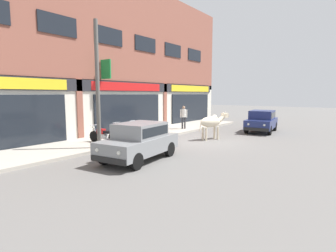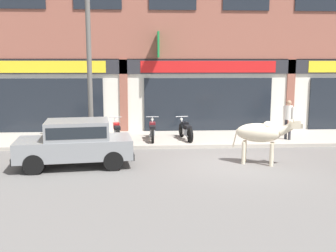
{
  "view_description": "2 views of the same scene",
  "coord_description": "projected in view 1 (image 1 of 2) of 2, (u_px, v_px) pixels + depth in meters",
  "views": [
    {
      "loc": [
        -12.38,
        -7.1,
        2.57
      ],
      "look_at": [
        -1.71,
        1.0,
        0.93
      ],
      "focal_mm": 28.0,
      "sensor_mm": 36.0,
      "label": 1
    },
    {
      "loc": [
        -2.87,
        -12.27,
        3.2
      ],
      "look_at": [
        -2.09,
        1.0,
        1.08
      ],
      "focal_mm": 42.0,
      "sensor_mm": 36.0,
      "label": 2
    }
  ],
  "objects": [
    {
      "name": "ground_plane",
      "position": [
        201.0,
        141.0,
        14.36
      ],
      "size": [
        90.0,
        90.0,
        0.0
      ],
      "primitive_type": "plane",
      "color": "#605E5B"
    },
    {
      "name": "sidewalk",
      "position": [
        148.0,
        134.0,
        16.67
      ],
      "size": [
        19.0,
        3.32,
        0.14
      ],
      "primitive_type": "cube",
      "color": "#A8A093",
      "rests_on": "ground"
    },
    {
      "name": "shop_building",
      "position": [
        126.0,
        60.0,
        17.25
      ],
      "size": [
        23.0,
        1.4,
        10.03
      ],
      "color": "#8E5142",
      "rests_on": "ground"
    },
    {
      "name": "cow",
      "position": [
        212.0,
        122.0,
        14.77
      ],
      "size": [
        2.05,
        1.07,
        1.61
      ],
      "color": "beige",
      "rests_on": "ground"
    },
    {
      "name": "car_0",
      "position": [
        140.0,
        139.0,
        10.2
      ],
      "size": [
        3.75,
        2.04,
        1.46
      ],
      "color": "black",
      "rests_on": "ground"
    },
    {
      "name": "car_1",
      "position": [
        262.0,
        120.0,
        17.81
      ],
      "size": [
        3.75,
        2.04,
        1.46
      ],
      "color": "black",
      "rests_on": "ground"
    },
    {
      "name": "motorcycle_0",
      "position": [
        103.0,
        135.0,
        13.11
      ],
      "size": [
        0.54,
        1.8,
        0.88
      ],
      "color": "black",
      "rests_on": "sidewalk"
    },
    {
      "name": "motorcycle_1",
      "position": [
        124.0,
        132.0,
        14.26
      ],
      "size": [
        0.52,
        1.81,
        0.88
      ],
      "color": "black",
      "rests_on": "sidewalk"
    },
    {
      "name": "motorcycle_2",
      "position": [
        141.0,
        129.0,
        15.33
      ],
      "size": [
        0.57,
        1.8,
        0.88
      ],
      "color": "black",
      "rests_on": "sidewalk"
    },
    {
      "name": "pedestrian",
      "position": [
        184.0,
        115.0,
        18.38
      ],
      "size": [
        0.32,
        0.43,
        1.6
      ],
      "color": "#2D2D33",
      "rests_on": "sidewalk"
    },
    {
      "name": "utility_pole",
      "position": [
        98.0,
        85.0,
        11.62
      ],
      "size": [
        0.18,
        0.18,
        5.65
      ],
      "primitive_type": "cylinder",
      "color": "#595651",
      "rests_on": "sidewalk"
    }
  ]
}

